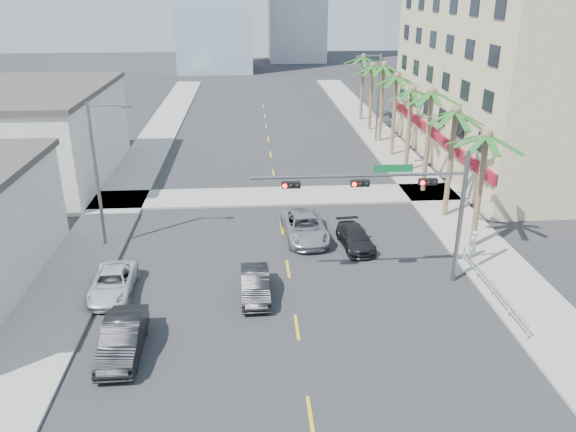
# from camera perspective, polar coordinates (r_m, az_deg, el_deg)

# --- Properties ---
(ground) EXTENTS (260.00, 260.00, 0.00)m
(ground) POSITION_cam_1_polar(r_m,az_deg,el_deg) (24.03, 1.76, -16.45)
(ground) COLOR #262628
(ground) RESTS_ON ground
(sidewalk_right) EXTENTS (4.00, 120.00, 0.15)m
(sidewalk_right) POSITION_cam_1_polar(r_m,az_deg,el_deg) (43.76, 14.92, 1.44)
(sidewalk_right) COLOR gray
(sidewalk_right) RESTS_ON ground
(sidewalk_left) EXTENTS (4.00, 120.00, 0.15)m
(sidewalk_left) POSITION_cam_1_polar(r_m,az_deg,el_deg) (42.63, -17.30, 0.62)
(sidewalk_left) COLOR gray
(sidewalk_left) RESTS_ON ground
(sidewalk_cross) EXTENTS (80.00, 4.00, 0.15)m
(sidewalk_cross) POSITION_cam_1_polar(r_m,az_deg,el_deg) (43.37, -1.12, 2.03)
(sidewalk_cross) COLOR gray
(sidewalk_cross) RESTS_ON ground
(building_right) EXTENTS (15.25, 28.00, 15.00)m
(building_right) POSITION_cam_1_polar(r_m,az_deg,el_deg) (54.79, 22.58, 12.65)
(building_right) COLOR tan
(building_right) RESTS_ON ground
(building_left_far) EXTENTS (11.00, 18.00, 7.20)m
(building_left_far) POSITION_cam_1_polar(r_m,az_deg,el_deg) (51.12, -24.12, 7.34)
(building_left_far) COLOR beige
(building_left_far) RESTS_ON ground
(traffic_signal_mast) EXTENTS (11.12, 0.54, 7.20)m
(traffic_signal_mast) POSITION_cam_1_polar(r_m,az_deg,el_deg) (29.47, 11.59, 2.00)
(traffic_signal_mast) COLOR slate
(traffic_signal_mast) RESTS_ON ground
(palm_tree_0) EXTENTS (4.80, 4.80, 7.80)m
(palm_tree_0) POSITION_cam_1_polar(r_m,az_deg,el_deg) (34.48, 19.54, 7.62)
(palm_tree_0) COLOR brown
(palm_tree_0) RESTS_ON ground
(palm_tree_1) EXTENTS (4.80, 4.80, 8.16)m
(palm_tree_1) POSITION_cam_1_polar(r_m,az_deg,el_deg) (39.11, 16.70, 10.09)
(palm_tree_1) COLOR brown
(palm_tree_1) RESTS_ON ground
(palm_tree_2) EXTENTS (4.80, 4.80, 8.52)m
(palm_tree_2) POSITION_cam_1_polar(r_m,az_deg,el_deg) (43.87, 14.43, 12.01)
(palm_tree_2) COLOR brown
(palm_tree_2) RESTS_ON ground
(palm_tree_3) EXTENTS (4.80, 4.80, 7.80)m
(palm_tree_3) POSITION_cam_1_polar(r_m,az_deg,el_deg) (48.88, 12.49, 12.33)
(palm_tree_3) COLOR brown
(palm_tree_3) RESTS_ON ground
(palm_tree_4) EXTENTS (4.80, 4.80, 8.16)m
(palm_tree_4) POSITION_cam_1_polar(r_m,az_deg,el_deg) (53.78, 10.99, 13.67)
(palm_tree_4) COLOR brown
(palm_tree_4) RESTS_ON ground
(palm_tree_5) EXTENTS (4.80, 4.80, 8.52)m
(palm_tree_5) POSITION_cam_1_polar(r_m,az_deg,el_deg) (58.73, 9.73, 14.79)
(palm_tree_5) COLOR brown
(palm_tree_5) RESTS_ON ground
(palm_tree_6) EXTENTS (4.80, 4.80, 7.80)m
(palm_tree_6) POSITION_cam_1_polar(r_m,az_deg,el_deg) (63.85, 8.60, 14.79)
(palm_tree_6) COLOR brown
(palm_tree_6) RESTS_ON ground
(palm_tree_7) EXTENTS (4.80, 4.80, 8.16)m
(palm_tree_7) POSITION_cam_1_polar(r_m,az_deg,el_deg) (68.86, 7.68, 15.65)
(palm_tree_7) COLOR brown
(palm_tree_7) RESTS_ON ground
(streetlight_left) EXTENTS (2.55, 0.25, 9.00)m
(streetlight_left) POSITION_cam_1_polar(r_m,az_deg,el_deg) (35.31, -18.64, 4.63)
(streetlight_left) COLOR slate
(streetlight_left) RESTS_ON ground
(streetlight_right) EXTENTS (2.55, 0.25, 9.00)m
(streetlight_right) POSITION_cam_1_polar(r_m,az_deg,el_deg) (58.99, 8.97, 12.19)
(streetlight_right) COLOR slate
(streetlight_right) RESTS_ON ground
(guardrail) EXTENTS (0.08, 8.08, 1.00)m
(guardrail) POSITION_cam_1_polar(r_m,az_deg,el_deg) (31.08, 20.01, -6.75)
(guardrail) COLOR silver
(guardrail) RESTS_ON ground
(car_parked_mid) EXTENTS (1.72, 4.73, 1.55)m
(car_parked_mid) POSITION_cam_1_polar(r_m,az_deg,el_deg) (26.13, -16.47, -11.84)
(car_parked_mid) COLOR black
(car_parked_mid) RESTS_ON ground
(car_parked_far) EXTENTS (2.24, 4.66, 1.28)m
(car_parked_far) POSITION_cam_1_polar(r_m,az_deg,el_deg) (31.01, -17.41, -6.53)
(car_parked_far) COLOR silver
(car_parked_far) RESTS_ON ground
(car_lane_left) EXTENTS (1.54, 4.19, 1.37)m
(car_lane_left) POSITION_cam_1_polar(r_m,az_deg,el_deg) (29.40, -3.35, -7.01)
(car_lane_left) COLOR black
(car_lane_left) RESTS_ON ground
(car_lane_center) EXTENTS (2.97, 5.74, 1.55)m
(car_lane_center) POSITION_cam_1_polar(r_m,az_deg,el_deg) (35.99, 1.73, -1.13)
(car_lane_center) COLOR #B8B7BC
(car_lane_center) RESTS_ON ground
(car_lane_right) EXTENTS (2.14, 4.41, 1.24)m
(car_lane_right) POSITION_cam_1_polar(r_m,az_deg,el_deg) (35.07, 6.84, -2.21)
(car_lane_right) COLOR black
(car_lane_right) RESTS_ON ground
(pedestrian) EXTENTS (0.74, 0.70, 1.69)m
(pedestrian) POSITION_cam_1_polar(r_m,az_deg,el_deg) (34.86, 18.25, -2.71)
(pedestrian) COLOR silver
(pedestrian) RESTS_ON sidewalk_right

